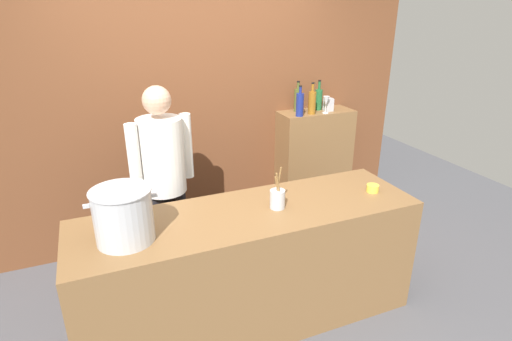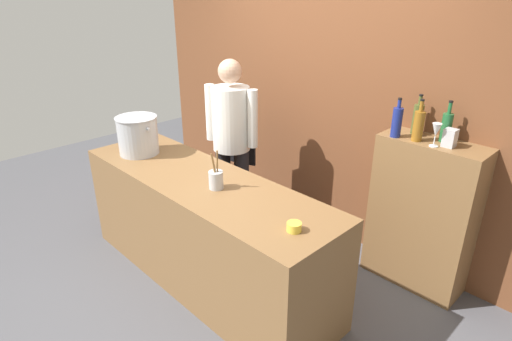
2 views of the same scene
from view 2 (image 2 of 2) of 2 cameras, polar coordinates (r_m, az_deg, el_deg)
ground_plane at (r=3.65m, az=-6.57°, el=-14.09°), size 8.00×8.00×0.00m
brick_back_panel at (r=3.96m, az=8.85°, el=12.83°), size 4.40×0.10×3.00m
prep_counter at (r=3.40m, az=-6.93°, el=-8.08°), size 2.36×0.70×0.90m
bar_cabinet at (r=3.52m, az=21.47°, el=-5.62°), size 0.76×0.32×1.21m
chef at (r=3.89m, az=-3.30°, el=4.69°), size 0.51×0.40×1.66m
stockpot_large at (r=3.74m, az=-15.70°, el=4.61°), size 0.41×0.35×0.32m
utensil_crock at (r=3.00m, az=-5.44°, el=-1.19°), size 0.10×0.10×0.30m
butter_jar at (r=2.52m, az=5.18°, el=-7.60°), size 0.09×0.09×0.05m
wine_bottle_green at (r=3.28m, az=24.36°, el=5.42°), size 0.07×0.07×0.30m
wine_bottle_olive at (r=3.38m, az=21.01°, el=6.58°), size 0.07×0.07×0.30m
wine_bottle_amber at (r=3.22m, az=21.12°, el=5.73°), size 0.07×0.07×0.30m
wine_bottle_cobalt at (r=3.25m, az=18.52°, el=6.27°), size 0.07×0.07×0.29m
wine_glass_wide at (r=3.14m, az=23.19°, el=4.94°), size 0.06×0.06×0.17m
spice_tin_silver at (r=3.20m, az=24.76°, el=4.02°), size 0.08×0.08×0.13m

